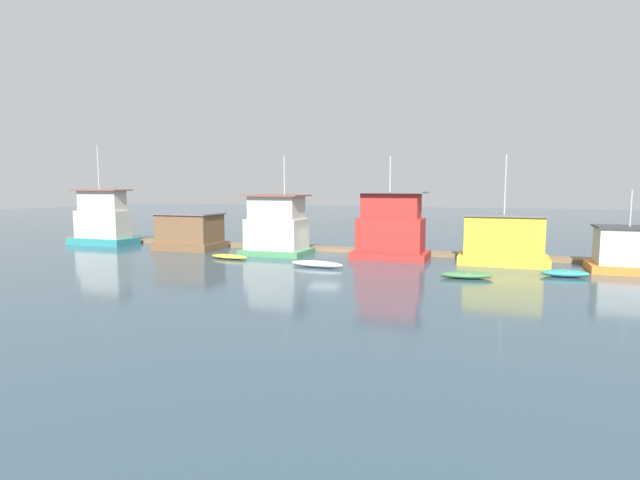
{
  "coord_description": "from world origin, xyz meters",
  "views": [
    {
      "loc": [
        13.24,
        -37.41,
        5.56
      ],
      "look_at": [
        0.0,
        -1.0,
        1.4
      ],
      "focal_mm": 28.0,
      "sensor_mm": 36.0,
      "label": 1
    }
  ],
  "objects_px": {
    "houseboat_green": "(277,227)",
    "houseboat_yellow": "(503,241)",
    "houseboat_brown": "(190,232)",
    "dinghy_white": "(317,264)",
    "houseboat_red": "(391,229)",
    "houseboat_teal": "(103,221)",
    "mooring_post_far_left": "(122,233)",
    "dinghy_yellow": "(229,257)",
    "dinghy_teal": "(565,273)",
    "dinghy_green": "(467,275)"
  },
  "relations": [
    {
      "from": "dinghy_teal",
      "to": "mooring_post_far_left",
      "type": "bearing_deg",
      "value": 171.43
    },
    {
      "from": "houseboat_teal",
      "to": "mooring_post_far_left",
      "type": "distance_m",
      "value": 2.32
    },
    {
      "from": "dinghy_white",
      "to": "dinghy_teal",
      "type": "bearing_deg",
      "value": 6.5
    },
    {
      "from": "houseboat_green",
      "to": "dinghy_white",
      "type": "height_order",
      "value": "houseboat_green"
    },
    {
      "from": "dinghy_yellow",
      "to": "houseboat_red",
      "type": "bearing_deg",
      "value": 20.62
    },
    {
      "from": "dinghy_yellow",
      "to": "dinghy_teal",
      "type": "xyz_separation_m",
      "value": [
        23.47,
        0.34,
        0.05
      ]
    },
    {
      "from": "dinghy_yellow",
      "to": "dinghy_white",
      "type": "relative_size",
      "value": 0.86
    },
    {
      "from": "dinghy_yellow",
      "to": "dinghy_teal",
      "type": "distance_m",
      "value": 23.47
    },
    {
      "from": "houseboat_yellow",
      "to": "dinghy_yellow",
      "type": "height_order",
      "value": "houseboat_yellow"
    },
    {
      "from": "houseboat_teal",
      "to": "houseboat_red",
      "type": "xyz_separation_m",
      "value": [
        28.09,
        -0.01,
        0.04
      ]
    },
    {
      "from": "houseboat_brown",
      "to": "dinghy_yellow",
      "type": "relative_size",
      "value": 1.63
    },
    {
      "from": "mooring_post_far_left",
      "to": "dinghy_white",
      "type": "bearing_deg",
      "value": -18.11
    },
    {
      "from": "houseboat_red",
      "to": "dinghy_white",
      "type": "height_order",
      "value": "houseboat_red"
    },
    {
      "from": "houseboat_green",
      "to": "houseboat_brown",
      "type": "bearing_deg",
      "value": 177.41
    },
    {
      "from": "houseboat_red",
      "to": "dinghy_yellow",
      "type": "distance_m",
      "value": 12.64
    },
    {
      "from": "houseboat_teal",
      "to": "houseboat_brown",
      "type": "bearing_deg",
      "value": -1.84
    },
    {
      "from": "houseboat_brown",
      "to": "dinghy_white",
      "type": "relative_size",
      "value": 1.41
    },
    {
      "from": "houseboat_brown",
      "to": "dinghy_green",
      "type": "xyz_separation_m",
      "value": [
        24.15,
        -6.33,
        -1.34
      ]
    },
    {
      "from": "houseboat_red",
      "to": "dinghy_white",
      "type": "distance_m",
      "value": 7.32
    },
    {
      "from": "houseboat_red",
      "to": "dinghy_yellow",
      "type": "bearing_deg",
      "value": -159.38
    },
    {
      "from": "dinghy_yellow",
      "to": "dinghy_green",
      "type": "distance_m",
      "value": 17.92
    },
    {
      "from": "houseboat_green",
      "to": "houseboat_yellow",
      "type": "height_order",
      "value": "houseboat_green"
    },
    {
      "from": "dinghy_white",
      "to": "houseboat_red",
      "type": "bearing_deg",
      "value": 56.17
    },
    {
      "from": "houseboat_teal",
      "to": "dinghy_white",
      "type": "relative_size",
      "value": 2.4
    },
    {
      "from": "dinghy_white",
      "to": "dinghy_teal",
      "type": "distance_m",
      "value": 15.82
    },
    {
      "from": "houseboat_brown",
      "to": "houseboat_yellow",
      "type": "bearing_deg",
      "value": 0.32
    },
    {
      "from": "houseboat_brown",
      "to": "dinghy_yellow",
      "type": "bearing_deg",
      "value": -32.63
    },
    {
      "from": "houseboat_brown",
      "to": "houseboat_green",
      "type": "height_order",
      "value": "houseboat_green"
    },
    {
      "from": "dinghy_yellow",
      "to": "houseboat_yellow",
      "type": "bearing_deg",
      "value": 12.02
    },
    {
      "from": "houseboat_brown",
      "to": "houseboat_red",
      "type": "height_order",
      "value": "houseboat_red"
    },
    {
      "from": "houseboat_brown",
      "to": "houseboat_green",
      "type": "distance_m",
      "value": 8.73
    },
    {
      "from": "mooring_post_far_left",
      "to": "houseboat_yellow",
      "type": "bearing_deg",
      "value": -3.27
    },
    {
      "from": "houseboat_brown",
      "to": "dinghy_green",
      "type": "bearing_deg",
      "value": -14.69
    },
    {
      "from": "houseboat_teal",
      "to": "dinghy_teal",
      "type": "xyz_separation_m",
      "value": [
        39.89,
        -4.06,
        -2.01
      ]
    },
    {
      "from": "houseboat_red",
      "to": "houseboat_yellow",
      "type": "xyz_separation_m",
      "value": [
        8.19,
        -0.16,
        -0.6
      ]
    },
    {
      "from": "houseboat_brown",
      "to": "dinghy_teal",
      "type": "bearing_deg",
      "value": -7.14
    },
    {
      "from": "houseboat_green",
      "to": "houseboat_red",
      "type": "xyz_separation_m",
      "value": [
        9.34,
        0.7,
        0.06
      ]
    },
    {
      "from": "houseboat_yellow",
      "to": "houseboat_teal",
      "type": "bearing_deg",
      "value": 179.72
    },
    {
      "from": "houseboat_green",
      "to": "dinghy_teal",
      "type": "height_order",
      "value": "houseboat_green"
    },
    {
      "from": "dinghy_white",
      "to": "dinghy_green",
      "type": "bearing_deg",
      "value": -4.6
    },
    {
      "from": "mooring_post_far_left",
      "to": "dinghy_yellow",
      "type": "bearing_deg",
      "value": -21.6
    },
    {
      "from": "dinghy_yellow",
      "to": "mooring_post_far_left",
      "type": "bearing_deg",
      "value": 158.4
    },
    {
      "from": "houseboat_yellow",
      "to": "dinghy_yellow",
      "type": "bearing_deg",
      "value": -167.98
    },
    {
      "from": "dinghy_yellow",
      "to": "mooring_post_far_left",
      "type": "height_order",
      "value": "mooring_post_far_left"
    },
    {
      "from": "houseboat_brown",
      "to": "mooring_post_far_left",
      "type": "relative_size",
      "value": 2.79
    },
    {
      "from": "houseboat_yellow",
      "to": "houseboat_red",
      "type": "bearing_deg",
      "value": 178.86
    },
    {
      "from": "houseboat_teal",
      "to": "dinghy_green",
      "type": "xyz_separation_m",
      "value": [
        34.21,
        -6.66,
        -2.02
      ]
    },
    {
      "from": "dinghy_teal",
      "to": "dinghy_white",
      "type": "bearing_deg",
      "value": -173.5
    },
    {
      "from": "houseboat_teal",
      "to": "dinghy_white",
      "type": "bearing_deg",
      "value": -13.6
    },
    {
      "from": "houseboat_brown",
      "to": "dinghy_teal",
      "type": "distance_m",
      "value": 30.1
    }
  ]
}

